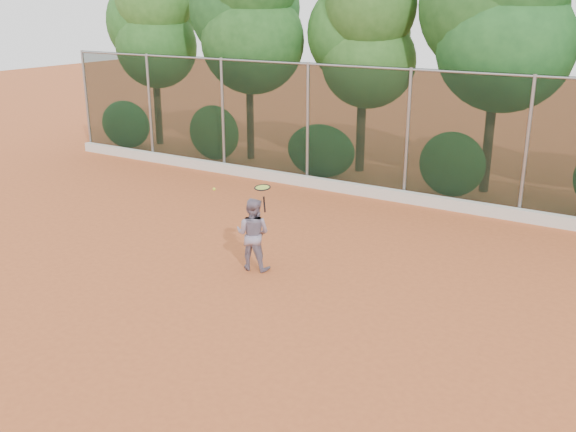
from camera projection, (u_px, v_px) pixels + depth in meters
The scene contains 7 objects.
ground at pixel (259, 296), 11.62m from camera, with size 80.00×80.00×0.00m, color #BB592C.
concrete_curb at pixel (401, 196), 17.10m from camera, with size 24.00×0.20×0.30m, color silver.
tennis_player at pixel (253, 234), 12.61m from camera, with size 0.71×0.55×1.46m, color gray.
chainlink_fence at pixel (408, 132), 16.70m from camera, with size 24.09×0.09×3.50m.
foliage_backdrop at pixel (421, 28), 17.77m from camera, with size 23.70×3.63×7.55m.
tennis_racket at pixel (263, 190), 12.15m from camera, with size 0.33×0.33×0.54m.
tennis_ball_in_flight at pixel (214, 189), 13.54m from camera, with size 0.07×0.07×0.07m.
Camera 1 is at (5.94, -8.75, 5.05)m, focal length 40.00 mm.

